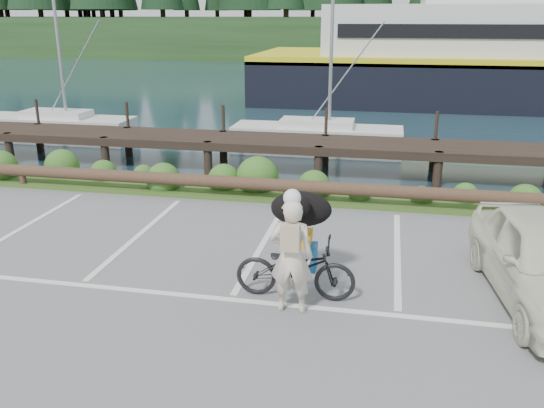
# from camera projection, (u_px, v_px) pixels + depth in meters

# --- Properties ---
(ground) EXTENTS (72.00, 72.00, 0.00)m
(ground) POSITION_uv_depth(u_px,v_px,m) (237.00, 289.00, 9.50)
(ground) COLOR #5D5D60
(harbor_backdrop) EXTENTS (170.00, 160.00, 30.00)m
(harbor_backdrop) POSITION_uv_depth(u_px,v_px,m) (379.00, 46.00, 82.51)
(harbor_backdrop) COLOR #172D38
(harbor_backdrop) RESTS_ON ground
(vegetation_strip) EXTENTS (34.00, 1.60, 0.10)m
(vegetation_strip) POSITION_uv_depth(u_px,v_px,m) (291.00, 193.00, 14.41)
(vegetation_strip) COLOR #3D5B21
(vegetation_strip) RESTS_ON ground
(log_rail) EXTENTS (32.00, 0.30, 0.60)m
(log_rail) POSITION_uv_depth(u_px,v_px,m) (286.00, 204.00, 13.78)
(log_rail) COLOR #443021
(log_rail) RESTS_ON ground
(bicycle) EXTENTS (1.91, 0.70, 1.00)m
(bicycle) POSITION_uv_depth(u_px,v_px,m) (295.00, 268.00, 9.06)
(bicycle) COLOR black
(bicycle) RESTS_ON ground
(cyclist) EXTENTS (0.66, 0.44, 1.79)m
(cyclist) POSITION_uv_depth(u_px,v_px,m) (291.00, 256.00, 8.53)
(cyclist) COLOR beige
(cyclist) RESTS_ON ground
(dog) EXTENTS (0.52, 1.02, 0.58)m
(dog) POSITION_uv_depth(u_px,v_px,m) (301.00, 209.00, 9.38)
(dog) COLOR black
(dog) RESTS_ON bicycle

